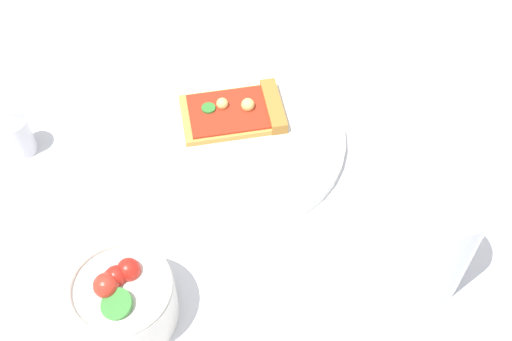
% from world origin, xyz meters
% --- Properties ---
extents(ground_plane, '(2.40, 2.40, 0.00)m').
position_xyz_m(ground_plane, '(0.00, 0.00, 0.00)').
color(ground_plane, silver).
rests_on(ground_plane, ground).
extents(plate, '(0.28, 0.28, 0.01)m').
position_xyz_m(plate, '(-0.01, 0.00, 0.01)').
color(plate, silver).
rests_on(plate, ground_plane).
extents(pizza_slice_main, '(0.13, 0.15, 0.02)m').
position_xyz_m(pizza_slice_main, '(-0.04, 0.03, 0.02)').
color(pizza_slice_main, gold).
rests_on(pizza_slice_main, plate).
extents(salad_bowl, '(0.11, 0.11, 0.08)m').
position_xyz_m(salad_bowl, '(0.11, -0.23, 0.04)').
color(salad_bowl, white).
rests_on(salad_bowl, ground_plane).
extents(soda_glass, '(0.07, 0.07, 0.14)m').
position_xyz_m(soda_glass, '(0.26, 0.05, 0.06)').
color(soda_glass, silver).
rests_on(soda_glass, ground_plane).
extents(paper_napkin, '(0.15, 0.17, 0.00)m').
position_xyz_m(paper_napkin, '(0.08, 0.29, 0.00)').
color(paper_napkin, white).
rests_on(paper_napkin, ground_plane).
extents(pepper_shaker, '(0.04, 0.04, 0.07)m').
position_xyz_m(pepper_shaker, '(-0.17, -0.22, 0.03)').
color(pepper_shaker, silver).
rests_on(pepper_shaker, ground_plane).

